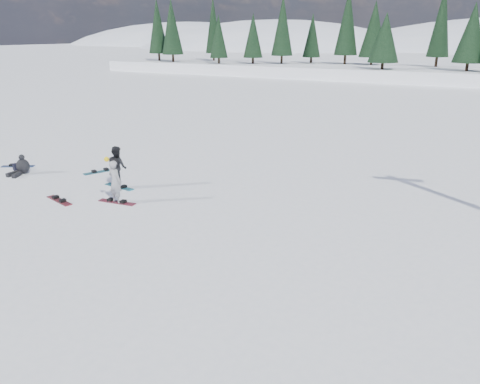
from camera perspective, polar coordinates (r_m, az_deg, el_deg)
name	(u,v)px	position (r m, az deg, el deg)	size (l,w,h in m)	color
ground	(114,193)	(19.01, -15.15, -0.15)	(420.00, 420.00, 0.00)	white
alpine_backdrop	(427,86)	(204.53, 21.79, 11.94)	(412.50, 227.00, 53.20)	white
snowboarder_woman	(115,182)	(17.69, -15.00, 1.24)	(0.63, 0.45, 1.76)	#96969A
snowboarder_man	(117,167)	(19.48, -14.72, 2.98)	(0.83, 0.65, 1.71)	black
seated_rider	(22,167)	(22.97, -25.05, 2.83)	(0.73, 1.10, 0.87)	black
gear_bag	(17,167)	(23.71, -25.53, 2.75)	(0.45, 0.30, 0.30)	black
snowboard_woman	(117,202)	(17.94, -14.77, -1.21)	(1.50, 0.28, 0.03)	maroon
snowboard_man	(119,187)	(19.72, -14.52, 0.63)	(1.50, 0.28, 0.03)	teal
snowboard_loose_b	(59,200)	(18.79, -21.17, -0.97)	(1.50, 0.28, 0.03)	maroon
snowboard_loose_a	(100,172)	(22.10, -16.68, 2.39)	(1.50, 0.28, 0.03)	teal
snowboard_loose_c	(18,166)	(24.42, -25.44, 2.86)	(1.50, 0.28, 0.03)	navy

